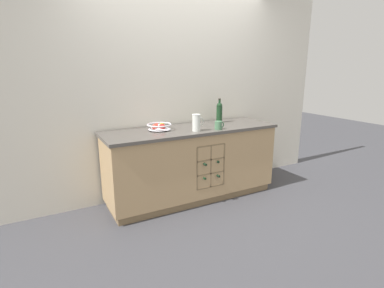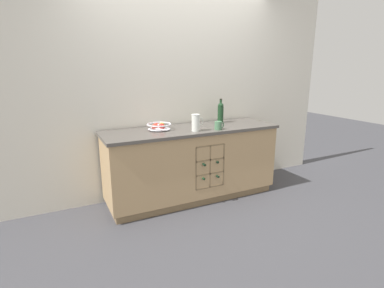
{
  "view_description": "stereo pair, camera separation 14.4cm",
  "coord_description": "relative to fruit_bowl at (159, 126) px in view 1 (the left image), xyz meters",
  "views": [
    {
      "loc": [
        -1.67,
        -3.06,
        1.6
      ],
      "look_at": [
        0.0,
        0.0,
        0.69
      ],
      "focal_mm": 28.0,
      "sensor_mm": 36.0,
      "label": 1
    },
    {
      "loc": [
        -1.54,
        -3.13,
        1.6
      ],
      "look_at": [
        0.0,
        0.0,
        0.69
      ],
      "focal_mm": 28.0,
      "sensor_mm": 36.0,
      "label": 2
    }
  ],
  "objects": [
    {
      "name": "ground_plane",
      "position": [
        0.38,
        -0.08,
        -0.93
      ],
      "size": [
        14.0,
        14.0,
        0.0
      ],
      "primitive_type": "plane",
      "color": "#424247"
    },
    {
      "name": "back_wall",
      "position": [
        0.38,
        0.29,
        0.34
      ],
      "size": [
        4.48,
        0.06,
        2.55
      ],
      "primitive_type": "cube",
      "color": "silver",
      "rests_on": "ground_plane"
    },
    {
      "name": "kitchen_island",
      "position": [
        0.39,
        -0.08,
        -0.48
      ],
      "size": [
        2.12,
        0.66,
        0.89
      ],
      "color": "olive",
      "rests_on": "ground_plane"
    },
    {
      "name": "fruit_bowl",
      "position": [
        0.0,
        0.0,
        0.0
      ],
      "size": [
        0.28,
        0.28,
        0.08
      ],
      "color": "silver",
      "rests_on": "kitchen_island"
    },
    {
      "name": "white_pitcher",
      "position": [
        0.35,
        -0.25,
        0.06
      ],
      "size": [
        0.15,
        0.1,
        0.19
      ],
      "color": "silver",
      "rests_on": "kitchen_island"
    },
    {
      "name": "ceramic_mug",
      "position": [
        0.62,
        -0.28,
        0.0
      ],
      "size": [
        0.12,
        0.08,
        0.1
      ],
      "color": "#4C7A56",
      "rests_on": "kitchen_island"
    },
    {
      "name": "standing_wine_bottle",
      "position": [
        0.87,
        0.07,
        0.09
      ],
      "size": [
        0.08,
        0.08,
        0.31
      ],
      "color": "#19381E",
      "rests_on": "kitchen_island"
    }
  ]
}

